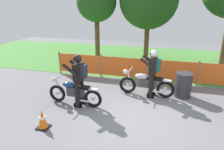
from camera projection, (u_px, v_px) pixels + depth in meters
ground at (135, 116)px, 6.18m from camera, size 24.00×24.00×0.02m
grass_verge at (153, 60)px, 12.09m from camera, size 24.00×7.03×0.01m
barrier_fence at (147, 69)px, 8.71m from camera, size 8.17×0.08×1.05m
tree_leftmost at (96, 2)px, 11.66m from camera, size 2.26×2.26×4.35m
tree_near_left at (149, 0)px, 11.45m from camera, size 3.27×3.27×4.98m
motorcycle_lead at (74, 92)px, 6.75m from camera, size 1.90×0.56×0.90m
motorcycle_trailing at (146, 83)px, 7.41m from camera, size 1.99×0.59×0.94m
rider_lead at (79, 78)px, 6.52m from camera, size 0.69×0.57×1.69m
rider_trailing at (153, 71)px, 7.18m from camera, size 0.70×0.57×1.69m
traffic_cone at (42, 119)px, 5.51m from camera, size 0.32×0.32×0.53m
spare_drum at (183, 85)px, 7.31m from camera, size 0.58×0.58×0.88m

